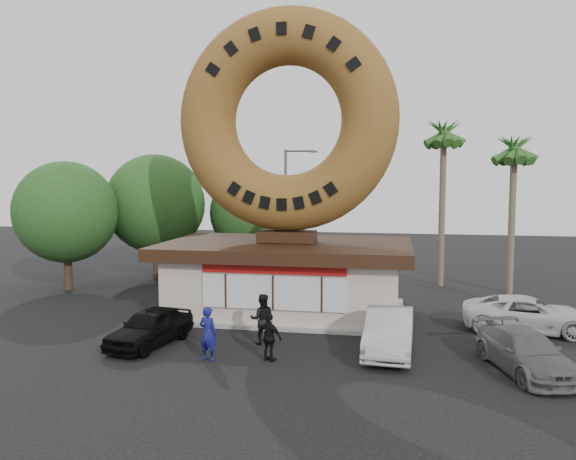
% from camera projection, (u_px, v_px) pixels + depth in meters
% --- Properties ---
extents(ground, '(90.00, 90.00, 0.00)m').
position_uv_depth(ground, '(256.00, 352.00, 20.13)').
color(ground, black).
rests_on(ground, ground).
extents(donut_shop, '(11.20, 7.20, 3.80)m').
position_uv_depth(donut_shop, '(287.00, 275.00, 25.82)').
color(donut_shop, '#B8B09D').
rests_on(donut_shop, ground).
extents(giant_donut, '(9.95, 2.54, 9.95)m').
position_uv_depth(giant_donut, '(287.00, 121.00, 25.18)').
color(giant_donut, brown).
rests_on(giant_donut, donut_shop).
extents(tree_west, '(6.00, 6.00, 7.65)m').
position_uv_depth(tree_west, '(156.00, 204.00, 34.17)').
color(tree_west, '#473321').
rests_on(tree_west, ground).
extents(tree_mid, '(5.20, 5.20, 6.63)m').
position_uv_depth(tree_mid, '(251.00, 213.00, 35.17)').
color(tree_mid, '#473321').
rests_on(tree_mid, ground).
extents(tree_far, '(5.60, 5.60, 7.14)m').
position_uv_depth(tree_far, '(66.00, 212.00, 30.93)').
color(tree_far, '#473321').
rests_on(tree_far, ground).
extents(palm_near, '(2.60, 2.60, 9.75)m').
position_uv_depth(palm_near, '(444.00, 139.00, 31.66)').
color(palm_near, '#726651').
rests_on(palm_near, ground).
extents(palm_far, '(2.60, 2.60, 8.75)m').
position_uv_depth(palm_far, '(514.00, 154.00, 29.64)').
color(palm_far, '#726651').
rests_on(palm_far, ground).
extents(street_lamp, '(2.11, 0.20, 8.00)m').
position_uv_depth(street_lamp, '(288.00, 205.00, 35.71)').
color(street_lamp, '#59595E').
rests_on(street_lamp, ground).
extents(person_left, '(0.78, 0.61, 1.88)m').
position_uv_depth(person_left, '(208.00, 333.00, 19.06)').
color(person_left, navy).
rests_on(person_left, ground).
extents(person_center, '(1.05, 0.90, 1.90)m').
position_uv_depth(person_center, '(262.00, 319.00, 20.97)').
color(person_center, black).
rests_on(person_center, ground).
extents(person_right, '(1.04, 0.75, 1.64)m').
position_uv_depth(person_right, '(270.00, 338.00, 19.00)').
color(person_right, black).
rests_on(person_right, ground).
extents(car_black, '(2.40, 4.30, 1.38)m').
position_uv_depth(car_black, '(150.00, 327.00, 20.83)').
color(car_black, black).
rests_on(car_black, ground).
extents(car_silver, '(1.82, 4.69, 1.52)m').
position_uv_depth(car_silver, '(389.00, 331.00, 19.97)').
color(car_silver, '#B1B0B6').
rests_on(car_silver, ground).
extents(car_grey, '(2.99, 4.83, 1.31)m').
position_uv_depth(car_grey, '(526.00, 352.00, 17.96)').
color(car_grey, slate).
rests_on(car_grey, ground).
extents(car_white, '(5.34, 2.91, 1.42)m').
position_uv_depth(car_white, '(529.00, 314.00, 22.68)').
color(car_white, silver).
rests_on(car_white, ground).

